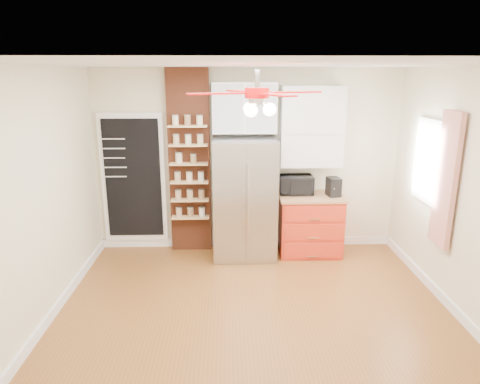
{
  "coord_description": "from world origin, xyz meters",
  "views": [
    {
      "loc": [
        -0.29,
        -4.27,
        2.61
      ],
      "look_at": [
        -0.14,
        0.9,
        1.17
      ],
      "focal_mm": 32.0,
      "sensor_mm": 36.0,
      "label": 1
    }
  ],
  "objects_px": {
    "canister_left": "(333,193)",
    "pantry_jar_oats": "(179,158)",
    "fridge": "(245,198)",
    "red_cabinet": "(310,224)",
    "ceiling_fan": "(257,93)",
    "toaster_oven": "(296,185)",
    "coffee_maker": "(333,187)"
  },
  "relations": [
    {
      "from": "canister_left",
      "to": "pantry_jar_oats",
      "type": "distance_m",
      "value": 2.27
    },
    {
      "from": "fridge",
      "to": "canister_left",
      "type": "xyz_separation_m",
      "value": [
        1.26,
        -0.05,
        0.09
      ]
    },
    {
      "from": "red_cabinet",
      "to": "ceiling_fan",
      "type": "bearing_deg",
      "value": -118.71
    },
    {
      "from": "fridge",
      "to": "toaster_oven",
      "type": "relative_size",
      "value": 3.6
    },
    {
      "from": "coffee_maker",
      "to": "fridge",
      "type": "bearing_deg",
      "value": 172.4
    },
    {
      "from": "pantry_jar_oats",
      "to": "coffee_maker",
      "type": "bearing_deg",
      "value": -3.99
    },
    {
      "from": "ceiling_fan",
      "to": "toaster_oven",
      "type": "distance_m",
      "value": 2.37
    },
    {
      "from": "fridge",
      "to": "canister_left",
      "type": "height_order",
      "value": "fridge"
    },
    {
      "from": "canister_left",
      "to": "pantry_jar_oats",
      "type": "xyz_separation_m",
      "value": [
        -2.21,
        0.22,
        0.48
      ]
    },
    {
      "from": "fridge",
      "to": "pantry_jar_oats",
      "type": "relative_size",
      "value": 12.6
    },
    {
      "from": "toaster_oven",
      "to": "red_cabinet",
      "type": "bearing_deg",
      "value": -26.91
    },
    {
      "from": "ceiling_fan",
      "to": "coffee_maker",
      "type": "relative_size",
      "value": 5.2
    },
    {
      "from": "fridge",
      "to": "pantry_jar_oats",
      "type": "bearing_deg",
      "value": 169.65
    },
    {
      "from": "toaster_oven",
      "to": "canister_left",
      "type": "distance_m",
      "value": 0.55
    },
    {
      "from": "fridge",
      "to": "ceiling_fan",
      "type": "distance_m",
      "value": 2.25
    },
    {
      "from": "fridge",
      "to": "canister_left",
      "type": "distance_m",
      "value": 1.27
    },
    {
      "from": "red_cabinet",
      "to": "coffee_maker",
      "type": "bearing_deg",
      "value": -5.99
    },
    {
      "from": "red_cabinet",
      "to": "ceiling_fan",
      "type": "xyz_separation_m",
      "value": [
        -0.92,
        -1.68,
        1.97
      ]
    },
    {
      "from": "toaster_oven",
      "to": "ceiling_fan",
      "type": "bearing_deg",
      "value": -113.16
    },
    {
      "from": "fridge",
      "to": "toaster_oven",
      "type": "distance_m",
      "value": 0.79
    },
    {
      "from": "fridge",
      "to": "red_cabinet",
      "type": "bearing_deg",
      "value": 2.95
    },
    {
      "from": "toaster_oven",
      "to": "fridge",
      "type": "bearing_deg",
      "value": -170.23
    },
    {
      "from": "fridge",
      "to": "pantry_jar_oats",
      "type": "distance_m",
      "value": 1.11
    },
    {
      "from": "toaster_oven",
      "to": "canister_left",
      "type": "relative_size",
      "value": 3.81
    },
    {
      "from": "fridge",
      "to": "coffee_maker",
      "type": "bearing_deg",
      "value": 0.75
    },
    {
      "from": "red_cabinet",
      "to": "pantry_jar_oats",
      "type": "relative_size",
      "value": 6.77
    },
    {
      "from": "toaster_oven",
      "to": "coffee_maker",
      "type": "xyz_separation_m",
      "value": [
        0.53,
        -0.13,
        0.0
      ]
    },
    {
      "from": "fridge",
      "to": "pantry_jar_oats",
      "type": "xyz_separation_m",
      "value": [
        -0.94,
        0.17,
        0.57
      ]
    },
    {
      "from": "ceiling_fan",
      "to": "canister_left",
      "type": "relative_size",
      "value": 10.99
    },
    {
      "from": "toaster_oven",
      "to": "coffee_maker",
      "type": "distance_m",
      "value": 0.54
    },
    {
      "from": "ceiling_fan",
      "to": "canister_left",
      "type": "distance_m",
      "value": 2.47
    },
    {
      "from": "fridge",
      "to": "coffee_maker",
      "type": "height_order",
      "value": "fridge"
    }
  ]
}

